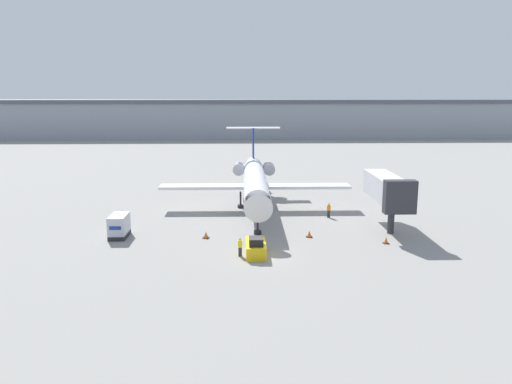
{
  "coord_description": "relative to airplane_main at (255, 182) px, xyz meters",
  "views": [
    {
      "loc": [
        -1.7,
        -43.64,
        14.91
      ],
      "look_at": [
        0.0,
        12.18,
        3.59
      ],
      "focal_mm": 35.0,
      "sensor_mm": 36.0,
      "label": 1
    }
  ],
  "objects": [
    {
      "name": "pushback_tug",
      "position": [
        -0.46,
        -18.17,
        -2.91
      ],
      "size": [
        1.81,
        4.28,
        1.88
      ],
      "color": "yellow",
      "rests_on": "ground"
    },
    {
      "name": "airplane_main",
      "position": [
        0.0,
        0.0,
        0.0
      ],
      "size": [
        24.31,
        28.7,
        9.59
      ],
      "color": "white",
      "rests_on": "ground"
    },
    {
      "name": "traffic_cone_mid",
      "position": [
        12.63,
        -15.16,
        -3.29
      ],
      "size": [
        0.59,
        0.59,
        0.66
      ],
      "color": "black",
      "rests_on": "ground"
    },
    {
      "name": "worker_near_tug",
      "position": [
        -1.91,
        -18.62,
        -2.69
      ],
      "size": [
        0.4,
        0.24,
        1.75
      ],
      "color": "#232838",
      "rests_on": "ground"
    },
    {
      "name": "terminal_building",
      "position": [
        -0.09,
        101.19,
        2.54
      ],
      "size": [
        180.0,
        16.8,
        12.25
      ],
      "color": "#8C939E",
      "rests_on": "ground"
    },
    {
      "name": "luggage_cart",
      "position": [
        -14.48,
        -12.07,
        -2.43
      ],
      "size": [
        1.69,
        3.28,
        2.35
      ],
      "color": "#232326",
      "rests_on": "ground"
    },
    {
      "name": "traffic_cone_right",
      "position": [
        5.27,
        -12.72,
        -3.28
      ],
      "size": [
        0.65,
        0.65,
        0.7
      ],
      "color": "black",
      "rests_on": "ground"
    },
    {
      "name": "worker_by_wing",
      "position": [
        8.7,
        -4.59,
        -2.69
      ],
      "size": [
        0.4,
        0.25,
        1.76
      ],
      "color": "#232838",
      "rests_on": "ground"
    },
    {
      "name": "ground_plane",
      "position": [
        -0.09,
        -18.81,
        -3.61
      ],
      "size": [
        600.0,
        600.0,
        0.0
      ],
      "primitive_type": "plane",
      "color": "gray"
    },
    {
      "name": "traffic_cone_left",
      "position": [
        -5.45,
        -12.76,
        -3.28
      ],
      "size": [
        0.72,
        0.72,
        0.7
      ],
      "color": "black",
      "rests_on": "ground"
    },
    {
      "name": "jet_bridge",
      "position": [
        14.14,
        -9.68,
        0.83
      ],
      "size": [
        3.2,
        10.59,
        6.19
      ],
      "color": "#2D2D33",
      "rests_on": "ground"
    }
  ]
}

